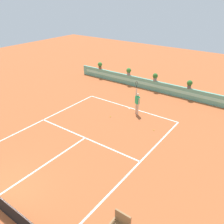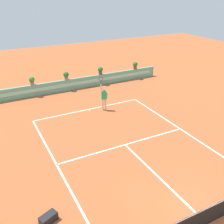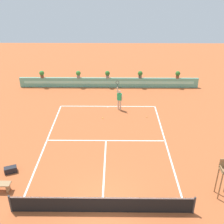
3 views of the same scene
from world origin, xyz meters
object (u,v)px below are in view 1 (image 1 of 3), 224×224
(tennis_player, at_px, (137,102))
(potted_plant_right, at_px, (190,84))
(potted_plant_centre, at_px, (155,77))
(potted_plant_far_left, at_px, (100,65))
(tennis_ball_near_baseline, at_px, (110,117))
(potted_plant_left, at_px, (129,71))
(tennis_ball_mid_court, at_px, (154,130))

(tennis_player, relative_size, potted_plant_right, 3.57)
(potted_plant_centre, relative_size, potted_plant_far_left, 1.00)
(potted_plant_right, distance_m, potted_plant_far_left, 9.82)
(tennis_player, relative_size, potted_plant_far_left, 3.57)
(tennis_ball_near_baseline, xyz_separation_m, potted_plant_right, (3.49, 6.74, 1.38))
(potted_plant_centre, bearing_deg, potted_plant_left, 180.00)
(tennis_player, xyz_separation_m, tennis_ball_mid_court, (2.20, -1.41, -1.02))
(potted_plant_far_left, bearing_deg, potted_plant_right, 0.00)
(tennis_ball_near_baseline, height_order, potted_plant_centre, potted_plant_centre)
(tennis_ball_near_baseline, xyz_separation_m, potted_plant_centre, (0.24, 6.74, 1.38))
(tennis_ball_near_baseline, relative_size, potted_plant_right, 0.09)
(tennis_ball_near_baseline, relative_size, tennis_ball_mid_court, 1.00)
(tennis_player, height_order, potted_plant_far_left, tennis_player)
(potted_plant_centre, bearing_deg, tennis_ball_near_baseline, -92.00)
(tennis_ball_mid_court, relative_size, potted_plant_right, 0.09)
(tennis_player, distance_m, tennis_ball_near_baseline, 2.33)
(potted_plant_centre, xyz_separation_m, potted_plant_right, (3.26, 0.00, 0.00))
(tennis_ball_mid_court, height_order, potted_plant_left, potted_plant_left)
(tennis_ball_mid_court, xyz_separation_m, potted_plant_centre, (-3.32, 6.55, 1.38))
(potted_plant_centre, bearing_deg, potted_plant_far_left, 180.00)
(potted_plant_centre, relative_size, potted_plant_right, 1.00)
(tennis_player, relative_size, tennis_ball_near_baseline, 38.01)
(potted_plant_far_left, bearing_deg, tennis_ball_near_baseline, -46.81)
(tennis_ball_mid_court, relative_size, potted_plant_left, 0.09)
(tennis_ball_near_baseline, distance_m, tennis_ball_mid_court, 3.56)
(tennis_ball_near_baseline, xyz_separation_m, potted_plant_left, (-2.68, 6.74, 1.38))
(tennis_ball_near_baseline, distance_m, potted_plant_far_left, 9.35)
(tennis_ball_mid_court, xyz_separation_m, potted_plant_far_left, (-9.89, 6.55, 1.38))
(potted_plant_left, relative_size, potted_plant_far_left, 1.00)
(tennis_ball_mid_court, xyz_separation_m, potted_plant_right, (-0.07, 6.55, 1.38))
(tennis_ball_near_baseline, height_order, potted_plant_right, potted_plant_right)
(tennis_ball_near_baseline, relative_size, potted_plant_centre, 0.09)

